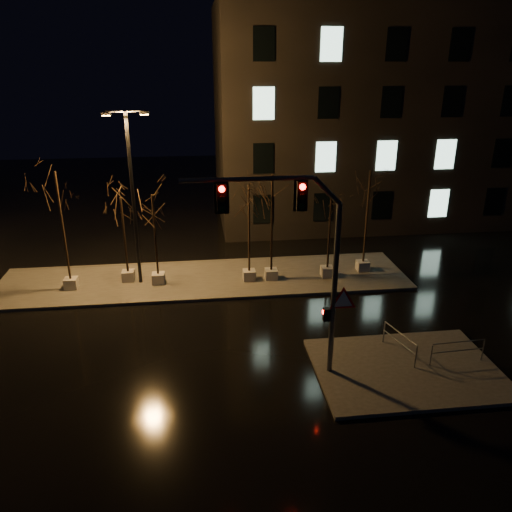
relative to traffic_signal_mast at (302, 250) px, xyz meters
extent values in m
plane|color=black|center=(-3.27, 3.32, -5.11)|extent=(90.00, 90.00, 0.00)
cube|color=#403E39|center=(-3.27, 9.32, -5.04)|extent=(22.00, 5.00, 0.15)
cube|color=#403E39|center=(4.23, -0.18, -5.04)|extent=(7.00, 5.00, 0.15)
cube|color=black|center=(10.73, 21.32, 2.39)|extent=(25.00, 12.00, 15.00)
cube|color=#AFACA4|center=(-10.20, 8.86, -4.69)|extent=(0.65, 0.65, 0.55)
cylinder|color=black|center=(-10.20, 8.86, -1.63)|extent=(0.11, 0.11, 5.56)
cube|color=#AFACA4|center=(-7.36, 9.48, -4.69)|extent=(0.65, 0.65, 0.55)
cylinder|color=black|center=(-7.36, 9.48, -2.38)|extent=(0.11, 0.11, 4.06)
cube|color=#AFACA4|center=(-5.73, 8.96, -4.69)|extent=(0.65, 0.65, 0.55)
cylinder|color=black|center=(-5.73, 8.96, -2.27)|extent=(0.11, 0.11, 4.28)
cube|color=#AFACA4|center=(-0.90, 8.81, -4.69)|extent=(0.65, 0.65, 0.55)
cylinder|color=black|center=(-0.90, 8.81, -2.07)|extent=(0.11, 0.11, 4.68)
cube|color=#AFACA4|center=(0.30, 8.79, -4.69)|extent=(0.65, 0.65, 0.55)
cylinder|color=black|center=(0.30, 8.79, -1.82)|extent=(0.11, 0.11, 5.18)
cube|color=#AFACA4|center=(3.39, 8.77, -4.69)|extent=(0.65, 0.65, 0.55)
cylinder|color=black|center=(3.39, 8.77, -2.46)|extent=(0.11, 0.11, 3.91)
cube|color=#AFACA4|center=(5.60, 9.33, -4.69)|extent=(0.65, 0.65, 0.55)
cylinder|color=black|center=(5.60, 9.33, -1.85)|extent=(0.11, 0.11, 5.12)
cylinder|color=#525559|center=(1.23, 0.00, -1.68)|extent=(0.20, 0.20, 6.56)
cylinder|color=#525559|center=(-1.88, 0.01, 2.52)|extent=(4.37, 0.17, 0.15)
cube|color=black|center=(-0.09, 0.00, 1.91)|extent=(0.33, 0.24, 0.98)
cube|color=black|center=(-2.71, 0.01, 1.91)|extent=(0.33, 0.24, 0.98)
cube|color=black|center=(0.99, 0.00, -2.56)|extent=(0.24, 0.20, 0.49)
cone|color=red|center=(1.55, -0.06, -2.01)|extent=(1.14, 0.04, 1.14)
sphere|color=#FF0C07|center=(1.23, 0.00, 2.24)|extent=(0.20, 0.20, 0.20)
cylinder|color=black|center=(-6.69, 9.19, -0.55)|extent=(0.18, 0.18, 8.82)
cylinder|color=black|center=(-6.69, 9.19, 3.86)|extent=(1.93, 0.36, 0.09)
cube|color=orange|center=(-7.57, 9.07, 3.73)|extent=(0.47, 0.31, 0.18)
cube|color=orange|center=(-5.82, 9.32, 3.73)|extent=(0.47, 0.31, 0.18)
cylinder|color=#525559|center=(5.19, -0.16, -4.52)|extent=(0.05, 0.05, 0.89)
cylinder|color=#525559|center=(7.36, -0.05, -4.52)|extent=(0.05, 0.05, 0.89)
cylinder|color=#525559|center=(6.28, -0.11, -4.03)|extent=(2.17, 0.15, 0.04)
cylinder|color=#525559|center=(6.28, -0.11, -4.42)|extent=(2.17, 0.15, 0.04)
cylinder|color=#525559|center=(4.53, -0.23, -4.50)|extent=(0.05, 0.05, 0.92)
cylinder|color=#525559|center=(4.00, 1.73, -4.50)|extent=(0.05, 0.05, 0.92)
cylinder|color=#525559|center=(4.26, 0.75, -4.00)|extent=(0.57, 1.98, 0.04)
cylinder|color=#525559|center=(4.26, 0.75, -4.40)|extent=(0.57, 1.98, 0.04)
camera|label=1|loc=(-3.50, -15.71, 6.03)|focal=35.00mm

